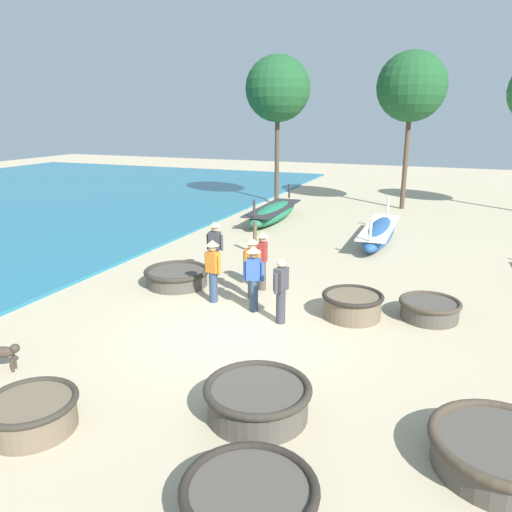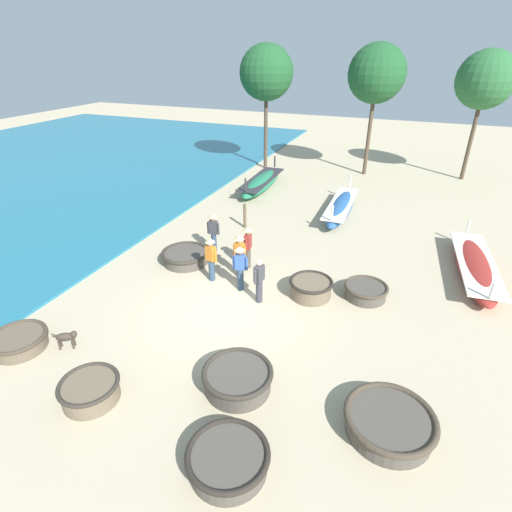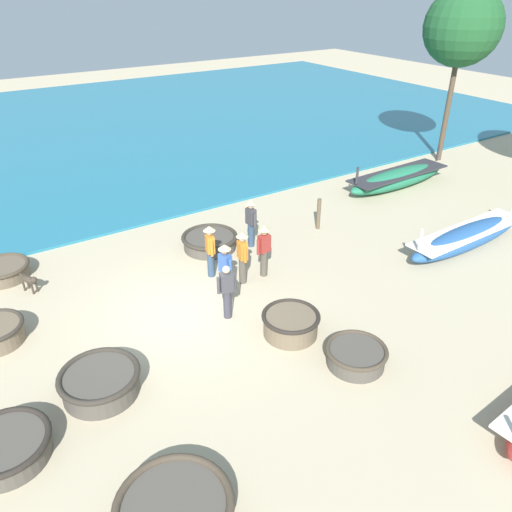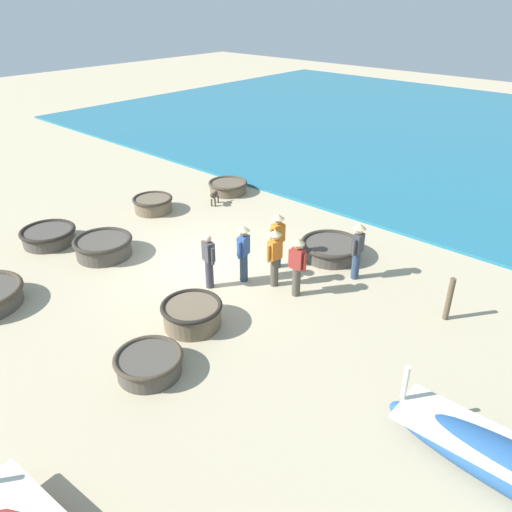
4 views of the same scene
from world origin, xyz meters
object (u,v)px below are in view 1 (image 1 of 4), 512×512
at_px(coracle_nearest, 32,412).
at_px(dog, 4,353).
at_px(fisherman_crouching, 215,245).
at_px(coracle_far_left, 502,452).
at_px(fisherman_by_coracle, 281,289).
at_px(long_boat_ochre_hull, 379,233).
at_px(coracle_far_right, 352,304).
at_px(long_boat_red_hull, 273,213).
at_px(fisherman_standing_left, 252,264).
at_px(fisherman_with_hat, 262,257).
at_px(coracle_center, 258,399).
at_px(mooring_post_mid_beach, 255,238).
at_px(fisherman_standing_right, 254,274).
at_px(coracle_front_left, 177,276).
at_px(tree_rightmost, 412,87).
at_px(fisherman_hauling, 213,267).
at_px(coracle_weathered, 430,309).
at_px(tree_center, 278,89).
at_px(coracle_beside_post, 249,499).

xyz_separation_m(coracle_nearest, dog, (-1.91, 1.22, 0.08)).
bearing_deg(fisherman_crouching, coracle_far_left, -39.88).
xyz_separation_m(coracle_far_left, fisherman_by_coracle, (-4.51, 3.63, 0.55)).
height_order(long_boat_ochre_hull, dog, long_boat_ochre_hull).
height_order(coracle_far_right, long_boat_red_hull, long_boat_red_hull).
bearing_deg(coracle_far_left, fisherman_standing_left, 139.72).
relative_size(fisherman_by_coracle, fisherman_with_hat, 0.94).
distance_m(coracle_far_left, fisherman_standing_left, 7.57).
height_order(coracle_center, coracle_far_left, coracle_center).
bearing_deg(long_boat_ochre_hull, coracle_far_right, -86.07).
height_order(coracle_center, mooring_post_mid_beach, mooring_post_mid_beach).
distance_m(long_boat_ochre_hull, fisherman_standing_right, 8.39).
relative_size(coracle_front_left, tree_rightmost, 0.24).
distance_m(fisherman_hauling, mooring_post_mid_beach, 4.84).
distance_m(long_boat_red_hull, fisherman_standing_left, 10.04).
height_order(coracle_far_right, tree_rightmost, tree_rightmost).
bearing_deg(fisherman_with_hat, coracle_far_right, -20.38).
distance_m(coracle_center, dog, 5.06).
bearing_deg(fisherman_hauling, mooring_post_mid_beach, 99.09).
bearing_deg(fisherman_by_coracle, coracle_weathered, 26.01).
distance_m(fisherman_standing_left, tree_center, 15.56).
bearing_deg(long_boat_red_hull, coracle_far_left, -59.11).
height_order(coracle_center, dog, coracle_center).
height_order(coracle_nearest, long_boat_red_hull, long_boat_red_hull).
height_order(long_boat_red_hull, fisherman_by_coracle, fisherman_by_coracle).
relative_size(coracle_center, coracle_front_left, 0.94).
distance_m(coracle_front_left, fisherman_standing_right, 3.04).
bearing_deg(coracle_far_right, fisherman_hauling, -174.68).
xyz_separation_m(fisherman_by_coracle, tree_center, (-5.59, 15.31, 5.16)).
height_order(fisherman_standing_right, tree_rightmost, tree_rightmost).
bearing_deg(fisherman_by_coracle, coracle_center, -76.31).
xyz_separation_m(coracle_far_left, long_boat_ochre_hull, (-3.54, 12.25, 0.11)).
bearing_deg(long_boat_red_hull, long_boat_ochre_hull, -23.37).
relative_size(coracle_front_left, dog, 3.01).
xyz_separation_m(coracle_far_right, coracle_weathered, (1.74, 0.61, -0.07)).
distance_m(fisherman_with_hat, tree_rightmost, 15.38).
relative_size(coracle_far_right, coracle_weathered, 1.02).
relative_size(long_boat_ochre_hull, long_boat_red_hull, 0.98).
relative_size(coracle_front_left, long_boat_red_hull, 0.34).
distance_m(long_boat_ochre_hull, fisherman_with_hat, 7.01).
bearing_deg(fisherman_standing_left, fisherman_hauling, -144.49).
bearing_deg(fisherman_standing_left, coracle_beside_post, -67.78).
xyz_separation_m(coracle_far_right, coracle_nearest, (-3.72, -6.33, -0.04)).
bearing_deg(long_boat_red_hull, fisherman_standing_right, -72.49).
bearing_deg(coracle_beside_post, tree_rightmost, 91.63).
relative_size(coracle_nearest, tree_center, 0.19).
bearing_deg(coracle_front_left, coracle_far_left, -31.84).
xyz_separation_m(fisherman_by_coracle, fisherman_crouching, (-3.04, 2.68, 0.12)).
distance_m(coracle_beside_post, coracle_center, 2.15).
xyz_separation_m(coracle_front_left, coracle_weathered, (6.90, 0.14, -0.01)).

